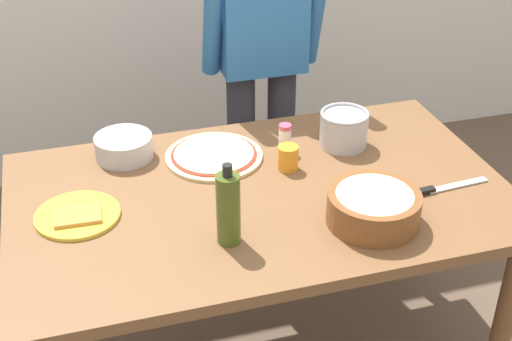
{
  "coord_description": "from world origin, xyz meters",
  "views": [
    {
      "loc": [
        -0.55,
        -1.82,
        1.99
      ],
      "look_at": [
        0.0,
        0.05,
        0.81
      ],
      "focal_mm": 49.49,
      "sensor_mm": 36.0,
      "label": 1
    }
  ],
  "objects_px": {
    "steel_pot": "(344,129)",
    "salt_shaker": "(285,138)",
    "person_cook": "(262,48)",
    "mixing_bowl_steel": "(124,147)",
    "olive_oil_bottle": "(228,208)",
    "dining_table": "(260,215)",
    "popcorn_bowl": "(374,205)",
    "chef_knife": "(439,189)",
    "cup_orange": "(288,158)",
    "pizza_raw_on_board": "(214,155)",
    "plate_with_slice": "(78,215)"
  },
  "relations": [
    {
      "from": "steel_pot",
      "to": "salt_shaker",
      "type": "relative_size",
      "value": 1.64
    },
    {
      "from": "person_cook",
      "to": "mixing_bowl_steel",
      "type": "xyz_separation_m",
      "value": [
        -0.62,
        -0.41,
        -0.14
      ]
    },
    {
      "from": "salt_shaker",
      "to": "olive_oil_bottle",
      "type": "bearing_deg",
      "value": -125.28
    },
    {
      "from": "dining_table",
      "to": "mixing_bowl_steel",
      "type": "relative_size",
      "value": 8.0
    },
    {
      "from": "popcorn_bowl",
      "to": "chef_knife",
      "type": "distance_m",
      "value": 0.3
    },
    {
      "from": "person_cook",
      "to": "cup_orange",
      "type": "bearing_deg",
      "value": -98.92
    },
    {
      "from": "popcorn_bowl",
      "to": "olive_oil_bottle",
      "type": "xyz_separation_m",
      "value": [
        -0.44,
        0.03,
        0.05
      ]
    },
    {
      "from": "dining_table",
      "to": "person_cook",
      "type": "distance_m",
      "value": 0.84
    },
    {
      "from": "pizza_raw_on_board",
      "to": "olive_oil_bottle",
      "type": "bearing_deg",
      "value": -98.21
    },
    {
      "from": "olive_oil_bottle",
      "to": "chef_knife",
      "type": "height_order",
      "value": "olive_oil_bottle"
    },
    {
      "from": "plate_with_slice",
      "to": "salt_shaker",
      "type": "relative_size",
      "value": 2.45
    },
    {
      "from": "pizza_raw_on_board",
      "to": "olive_oil_bottle",
      "type": "relative_size",
      "value": 1.33
    },
    {
      "from": "mixing_bowl_steel",
      "to": "olive_oil_bottle",
      "type": "bearing_deg",
      "value": -68.24
    },
    {
      "from": "person_cook",
      "to": "pizza_raw_on_board",
      "type": "height_order",
      "value": "person_cook"
    },
    {
      "from": "person_cook",
      "to": "plate_with_slice",
      "type": "bearing_deg",
      "value": -137.51
    },
    {
      "from": "plate_with_slice",
      "to": "olive_oil_bottle",
      "type": "height_order",
      "value": "olive_oil_bottle"
    },
    {
      "from": "popcorn_bowl",
      "to": "steel_pot",
      "type": "height_order",
      "value": "steel_pot"
    },
    {
      "from": "pizza_raw_on_board",
      "to": "popcorn_bowl",
      "type": "distance_m",
      "value": 0.63
    },
    {
      "from": "chef_knife",
      "to": "popcorn_bowl",
      "type": "bearing_deg",
      "value": -160.24
    },
    {
      "from": "dining_table",
      "to": "chef_knife",
      "type": "distance_m",
      "value": 0.58
    },
    {
      "from": "steel_pot",
      "to": "pizza_raw_on_board",
      "type": "bearing_deg",
      "value": 175.16
    },
    {
      "from": "person_cook",
      "to": "olive_oil_bottle",
      "type": "distance_m",
      "value": 1.06
    },
    {
      "from": "plate_with_slice",
      "to": "steel_pot",
      "type": "relative_size",
      "value": 1.5
    },
    {
      "from": "person_cook",
      "to": "olive_oil_bottle",
      "type": "relative_size",
      "value": 6.33
    },
    {
      "from": "plate_with_slice",
      "to": "cup_orange",
      "type": "xyz_separation_m",
      "value": [
        0.71,
        0.09,
        0.03
      ]
    },
    {
      "from": "steel_pot",
      "to": "chef_knife",
      "type": "distance_m",
      "value": 0.42
    },
    {
      "from": "person_cook",
      "to": "salt_shaker",
      "type": "distance_m",
      "value": 0.55
    },
    {
      "from": "plate_with_slice",
      "to": "cup_orange",
      "type": "bearing_deg",
      "value": 7.61
    },
    {
      "from": "chef_knife",
      "to": "mixing_bowl_steel",
      "type": "bearing_deg",
      "value": 151.97
    },
    {
      "from": "salt_shaker",
      "to": "chef_knife",
      "type": "relative_size",
      "value": 0.36
    },
    {
      "from": "pizza_raw_on_board",
      "to": "olive_oil_bottle",
      "type": "distance_m",
      "value": 0.49
    },
    {
      "from": "dining_table",
      "to": "chef_knife",
      "type": "bearing_deg",
      "value": -15.72
    },
    {
      "from": "plate_with_slice",
      "to": "popcorn_bowl",
      "type": "relative_size",
      "value": 0.93
    },
    {
      "from": "plate_with_slice",
      "to": "salt_shaker",
      "type": "bearing_deg",
      "value": 15.91
    },
    {
      "from": "chef_knife",
      "to": "salt_shaker",
      "type": "bearing_deg",
      "value": 136.12
    },
    {
      "from": "dining_table",
      "to": "salt_shaker",
      "type": "distance_m",
      "value": 0.31
    },
    {
      "from": "popcorn_bowl",
      "to": "cup_orange",
      "type": "height_order",
      "value": "popcorn_bowl"
    },
    {
      "from": "popcorn_bowl",
      "to": "plate_with_slice",
      "type": "bearing_deg",
      "value": 162.2
    },
    {
      "from": "person_cook",
      "to": "chef_knife",
      "type": "xyz_separation_m",
      "value": [
        0.32,
        -0.91,
        -0.17
      ]
    },
    {
      "from": "cup_orange",
      "to": "chef_knife",
      "type": "distance_m",
      "value": 0.5
    },
    {
      "from": "plate_with_slice",
      "to": "chef_knife",
      "type": "bearing_deg",
      "value": -8.71
    },
    {
      "from": "olive_oil_bottle",
      "to": "cup_orange",
      "type": "relative_size",
      "value": 3.01
    },
    {
      "from": "chef_knife",
      "to": "steel_pot",
      "type": "bearing_deg",
      "value": 116.15
    },
    {
      "from": "salt_shaker",
      "to": "chef_knife",
      "type": "xyz_separation_m",
      "value": [
        0.4,
        -0.38,
        -0.05
      ]
    },
    {
      "from": "person_cook",
      "to": "salt_shaker",
      "type": "relative_size",
      "value": 15.28
    },
    {
      "from": "plate_with_slice",
      "to": "chef_knife",
      "type": "height_order",
      "value": "plate_with_slice"
    },
    {
      "from": "olive_oil_bottle",
      "to": "chef_knife",
      "type": "xyz_separation_m",
      "value": [
        0.72,
        0.07,
        -0.11
      ]
    },
    {
      "from": "person_cook",
      "to": "mixing_bowl_steel",
      "type": "bearing_deg",
      "value": -146.63
    },
    {
      "from": "steel_pot",
      "to": "cup_orange",
      "type": "xyz_separation_m",
      "value": [
        -0.24,
        -0.1,
        -0.02
      ]
    },
    {
      "from": "pizza_raw_on_board",
      "to": "mixing_bowl_steel",
      "type": "bearing_deg",
      "value": 162.39
    }
  ]
}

